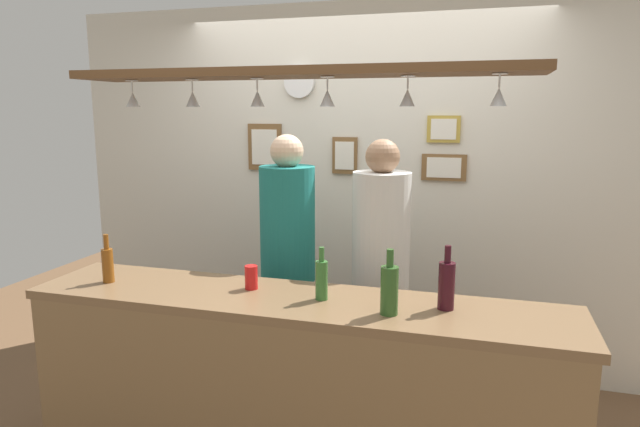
# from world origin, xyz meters

# --- Properties ---
(back_wall) EXTENTS (4.40, 0.06, 2.60)m
(back_wall) POSITION_xyz_m (0.00, 1.10, 1.30)
(back_wall) COLOR silver
(back_wall) RESTS_ON ground_plane
(bar_counter) EXTENTS (2.70, 0.55, 0.96)m
(bar_counter) POSITION_xyz_m (0.00, -0.50, 0.65)
(bar_counter) COLOR brown
(bar_counter) RESTS_ON ground_plane
(overhead_glass_rack) EXTENTS (2.20, 0.36, 0.04)m
(overhead_glass_rack) POSITION_xyz_m (0.00, -0.30, 2.03)
(overhead_glass_rack) COLOR brown
(hanging_wineglass_far_left) EXTENTS (0.07, 0.07, 0.13)m
(hanging_wineglass_far_left) POSITION_xyz_m (-0.87, -0.31, 1.92)
(hanging_wineglass_far_left) COLOR silver
(hanging_wineglass_far_left) RESTS_ON overhead_glass_rack
(hanging_wineglass_left) EXTENTS (0.07, 0.07, 0.13)m
(hanging_wineglass_left) POSITION_xyz_m (-0.53, -0.31, 1.92)
(hanging_wineglass_left) COLOR silver
(hanging_wineglass_left) RESTS_ON overhead_glass_rack
(hanging_wineglass_center_left) EXTENTS (0.07, 0.07, 0.13)m
(hanging_wineglass_center_left) POSITION_xyz_m (-0.19, -0.31, 1.92)
(hanging_wineglass_center_left) COLOR silver
(hanging_wineglass_center_left) RESTS_ON overhead_glass_rack
(hanging_wineglass_center) EXTENTS (0.07, 0.07, 0.13)m
(hanging_wineglass_center) POSITION_xyz_m (0.16, -0.34, 1.92)
(hanging_wineglass_center) COLOR silver
(hanging_wineglass_center) RESTS_ON overhead_glass_rack
(hanging_wineglass_center_right) EXTENTS (0.07, 0.07, 0.13)m
(hanging_wineglass_center_right) POSITION_xyz_m (0.52, -0.31, 1.92)
(hanging_wineglass_center_right) COLOR silver
(hanging_wineglass_center_right) RESTS_ON overhead_glass_rack
(hanging_wineglass_right) EXTENTS (0.07, 0.07, 0.13)m
(hanging_wineglass_right) POSITION_xyz_m (0.90, -0.36, 1.92)
(hanging_wineglass_right) COLOR silver
(hanging_wineglass_right) RESTS_ON overhead_glass_rack
(person_left_teal_shirt) EXTENTS (0.34, 0.34, 1.72)m
(person_left_teal_shirt) POSITION_xyz_m (-0.29, 0.36, 1.04)
(person_left_teal_shirt) COLOR #2D334C
(person_left_teal_shirt) RESTS_ON ground_plane
(person_middle_white_patterned_shirt) EXTENTS (0.34, 0.34, 1.70)m
(person_middle_white_patterned_shirt) POSITION_xyz_m (0.30, 0.36, 1.03)
(person_middle_white_patterned_shirt) COLOR #2D334C
(person_middle_white_patterned_shirt) RESTS_ON ground_plane
(bottle_wine_dark_red) EXTENTS (0.08, 0.08, 0.30)m
(bottle_wine_dark_red) POSITION_xyz_m (0.72, -0.30, 1.08)
(bottle_wine_dark_red) COLOR #380F19
(bottle_wine_dark_red) RESTS_ON bar_counter
(bottle_beer_green_import) EXTENTS (0.06, 0.06, 0.26)m
(bottle_beer_green_import) POSITION_xyz_m (0.13, -0.33, 1.06)
(bottle_beer_green_import) COLOR #336B2D
(bottle_beer_green_import) RESTS_ON bar_counter
(bottle_champagne_green) EXTENTS (0.08, 0.08, 0.30)m
(bottle_champagne_green) POSITION_xyz_m (0.48, -0.44, 1.08)
(bottle_champagne_green) COLOR #2D5623
(bottle_champagne_green) RESTS_ON bar_counter
(bottle_beer_amber_tall) EXTENTS (0.06, 0.06, 0.26)m
(bottle_beer_amber_tall) POSITION_xyz_m (-1.03, -0.39, 1.06)
(bottle_beer_amber_tall) COLOR brown
(bottle_beer_amber_tall) RESTS_ON bar_counter
(drink_can) EXTENTS (0.07, 0.07, 0.12)m
(drink_can) POSITION_xyz_m (-0.26, -0.28, 1.02)
(drink_can) COLOR red
(drink_can) RESTS_ON bar_counter
(picture_frame_caricature) EXTENTS (0.26, 0.02, 0.34)m
(picture_frame_caricature) POSITION_xyz_m (-0.71, 1.06, 1.59)
(picture_frame_caricature) COLOR brown
(picture_frame_caricature) RESTS_ON back_wall
(picture_frame_upper_small) EXTENTS (0.22, 0.02, 0.18)m
(picture_frame_upper_small) POSITION_xyz_m (0.59, 1.06, 1.74)
(picture_frame_upper_small) COLOR #B29338
(picture_frame_upper_small) RESTS_ON back_wall
(picture_frame_crest) EXTENTS (0.18, 0.02, 0.26)m
(picture_frame_crest) POSITION_xyz_m (-0.10, 1.06, 1.54)
(picture_frame_crest) COLOR brown
(picture_frame_crest) RESTS_ON back_wall
(picture_frame_lower_pair) EXTENTS (0.30, 0.02, 0.18)m
(picture_frame_lower_pair) POSITION_xyz_m (0.60, 1.06, 1.48)
(picture_frame_lower_pair) COLOR brown
(picture_frame_lower_pair) RESTS_ON back_wall
(wall_clock) EXTENTS (0.22, 0.03, 0.22)m
(wall_clock) POSITION_xyz_m (-0.43, 1.05, 2.06)
(wall_clock) COLOR white
(wall_clock) RESTS_ON back_wall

